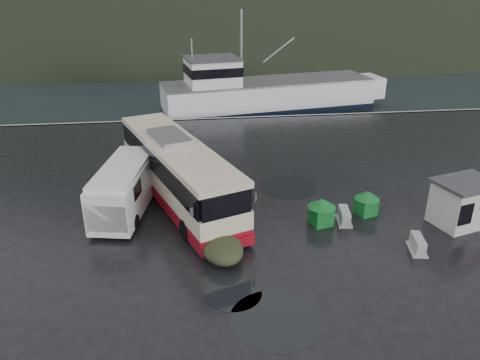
{
  "coord_description": "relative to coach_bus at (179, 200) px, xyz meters",
  "views": [
    {
      "loc": [
        -2.93,
        -20.65,
        12.03
      ],
      "look_at": [
        -0.13,
        2.41,
        1.7
      ],
      "focal_mm": 35.0,
      "sensor_mm": 36.0,
      "label": 1
    }
  ],
  "objects": [
    {
      "name": "quay_edge",
      "position": [
        3.49,
        16.16,
        0.0
      ],
      "size": [
        160.0,
        0.6,
        1.5
      ],
      "primitive_type": "cube",
      "color": "#999993",
      "rests_on": "ground"
    },
    {
      "name": "fishing_trawler",
      "position": [
        9.26,
        22.64,
        0.0
      ],
      "size": [
        26.17,
        9.91,
        10.23
      ],
      "primitive_type": null,
      "rotation": [
        0.0,
        0.0,
        0.17
      ],
      "color": "white",
      "rests_on": "ground"
    },
    {
      "name": "ground",
      "position": [
        3.49,
        -3.84,
        0.0
      ],
      "size": [
        160.0,
        160.0,
        0.0
      ],
      "primitive_type": "plane",
      "color": "black",
      "rests_on": "ground"
    },
    {
      "name": "coach_bus",
      "position": [
        0.0,
        0.0,
        0.0
      ],
      "size": [
        7.57,
        13.31,
        3.68
      ],
      "primitive_type": null,
      "rotation": [
        0.0,
        0.0,
        0.36
      ],
      "color": "beige",
      "rests_on": "ground"
    },
    {
      "name": "harbor_water",
      "position": [
        3.49,
        106.16,
        0.0
      ],
      "size": [
        300.0,
        180.0,
        0.02
      ],
      "primitive_type": "cube",
      "color": "black",
      "rests_on": "ground"
    },
    {
      "name": "ticket_kiosk",
      "position": [
        14.58,
        -4.54,
        0.0
      ],
      "size": [
        3.58,
        3.07,
        2.4
      ],
      "primitive_type": null,
      "rotation": [
        0.0,
        0.0,
        0.27
      ],
      "color": "beige",
      "rests_on": "ground"
    },
    {
      "name": "jersey_barrier_a",
      "position": [
        8.6,
        -3.7,
        0.0
      ],
      "size": [
        0.94,
        1.55,
        0.73
      ],
      "primitive_type": null,
      "rotation": [
        0.0,
        0.0,
        -0.16
      ],
      "color": "#999993",
      "rests_on": "ground"
    },
    {
      "name": "waste_bin_right",
      "position": [
        10.05,
        -2.97,
        0.0
      ],
      "size": [
        1.22,
        1.22,
        1.36
      ],
      "primitive_type": null,
      "rotation": [
        0.0,
        0.0,
        0.29
      ],
      "color": "#116222",
      "rests_on": "ground"
    },
    {
      "name": "waste_bin_left",
      "position": [
        7.32,
        -3.76,
        0.0
      ],
      "size": [
        1.28,
        1.28,
        1.46
      ],
      "primitive_type": null,
      "rotation": [
        0.0,
        0.0,
        0.25
      ],
      "color": "#116222",
      "rests_on": "ground"
    },
    {
      "name": "jersey_barrier_b",
      "position": [
        11.14,
        -6.79,
        0.0
      ],
      "size": [
        0.97,
        1.53,
        0.71
      ],
      "primitive_type": null,
      "rotation": [
        0.0,
        0.0,
        -0.2
      ],
      "color": "#999993",
      "rests_on": "ground"
    },
    {
      "name": "dome_tent",
      "position": [
        1.94,
        -6.3,
        0.0
      ],
      "size": [
        2.33,
        2.93,
        1.03
      ],
      "primitive_type": null,
      "rotation": [
        0.0,
        0.0,
        0.19
      ],
      "color": "#2D321E",
      "rests_on": "ground"
    },
    {
      "name": "puddles",
      "position": [
        4.54,
        -5.75,
        0.01
      ],
      "size": [
        7.46,
        15.26,
        0.01
      ],
      "color": "black",
      "rests_on": "ground"
    },
    {
      "name": "white_van",
      "position": [
        -2.84,
        -1.07,
        0.0
      ],
      "size": [
        3.44,
        6.88,
        2.75
      ],
      "primitive_type": null,
      "rotation": [
        0.0,
        0.0,
        -0.19
      ],
      "color": "white",
      "rests_on": "ground"
    }
  ]
}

